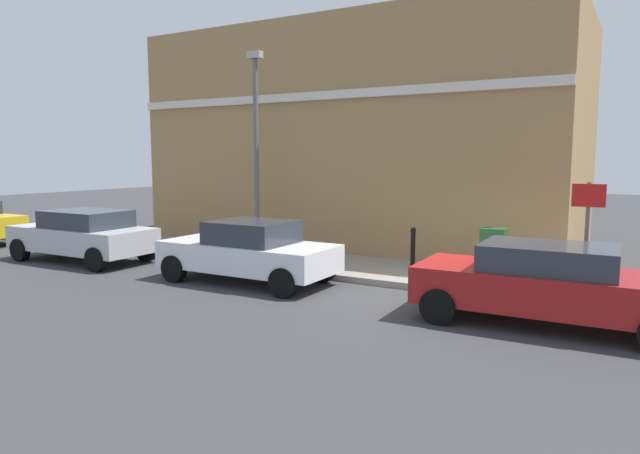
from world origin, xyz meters
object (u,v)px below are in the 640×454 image
object	(u,v)px
utility_cabinet	(493,255)
street_sign	(587,223)
car_white	(249,251)
bollard_near_cabinet	(413,246)
car_silver	(83,234)
car_red	(548,283)
lamppost	(256,144)

from	to	relation	value
utility_cabinet	street_sign	bearing A→B (deg)	-122.33
car_white	bollard_near_cabinet	world-z (taller)	car_white
street_sign	car_silver	bearing A→B (deg)	97.16
car_red	car_white	bearing A→B (deg)	-2.89
utility_cabinet	bollard_near_cabinet	bearing A→B (deg)	87.14
car_red	car_white	world-z (taller)	car_white
car_red	utility_cabinet	bearing A→B (deg)	-62.38
car_red	car_silver	world-z (taller)	car_silver
car_red	utility_cabinet	size ratio (longest dim) A/B	3.92
bollard_near_cabinet	car_red	bearing A→B (deg)	-129.78
bollard_near_cabinet	street_sign	size ratio (longest dim) A/B	0.45
street_sign	lamppost	distance (m)	9.00
car_silver	street_sign	size ratio (longest dim) A/B	1.86
bollard_near_cabinet	lamppost	world-z (taller)	lamppost
car_silver	lamppost	size ratio (longest dim) A/B	0.75
car_white	street_sign	bearing A→B (deg)	-168.82
car_white	car_silver	bearing A→B (deg)	1.22
lamppost	car_red	bearing A→B (deg)	-108.95
car_red	car_silver	bearing A→B (deg)	-1.44
utility_cabinet	street_sign	world-z (taller)	street_sign
car_silver	street_sign	bearing A→B (deg)	-174.02
car_red	car_white	distance (m)	6.59
bollard_near_cabinet	car_white	bearing A→B (deg)	133.55
car_red	lamppost	size ratio (longest dim) A/B	0.79
car_white	bollard_near_cabinet	size ratio (longest dim) A/B	4.04
utility_cabinet	lamppost	world-z (taller)	lamppost
car_silver	utility_cabinet	size ratio (longest dim) A/B	3.73
car_red	lamppost	bearing A→B (deg)	-20.33
car_red	utility_cabinet	distance (m)	3.32
lamppost	car_silver	bearing A→B (deg)	125.71
car_white	lamppost	bearing A→B (deg)	-57.46
street_sign	lamppost	size ratio (longest dim) A/B	0.40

